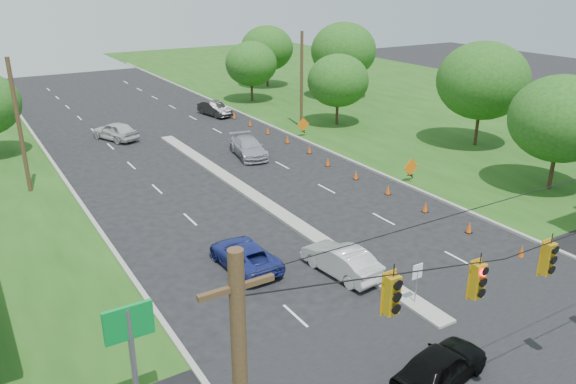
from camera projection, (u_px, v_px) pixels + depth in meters
ground at (530, 383)px, 20.24m from camera, size 160.00×160.00×0.00m
grass_right at (553, 138)px, 50.70m from camera, size 40.00×160.00×0.06m
cross_street at (530, 383)px, 20.24m from camera, size 160.00×14.00×0.02m
curb_left at (68, 185)px, 39.26m from camera, size 0.25×110.00×0.16m
curb_right at (309, 143)px, 49.04m from camera, size 0.25×110.00×0.16m
median at (256, 198)px, 36.98m from camera, size 1.00×34.00×0.18m
median_sign at (417, 276)px, 24.50m from camera, size 0.55×0.06×2.05m
utility_pole_far_left at (19, 127)px, 36.47m from camera, size 0.28×0.28×9.00m
utility_pole_far_right at (302, 81)px, 52.56m from camera, size 0.28×0.28×9.00m
cone_1 at (521, 251)px, 29.12m from camera, size 0.32×0.32×0.70m
cone_2 at (469, 227)px, 31.91m from camera, size 0.32×0.32×0.70m
cone_3 at (425, 207)px, 34.70m from camera, size 0.32×0.32×0.70m
cone_4 at (388, 190)px, 37.49m from camera, size 0.32×0.32×0.70m
cone_5 at (356, 175)px, 40.28m from camera, size 0.32×0.32×0.70m
cone_6 at (328, 162)px, 43.07m from camera, size 0.32×0.32×0.70m
cone_7 at (309, 149)px, 46.15m from camera, size 0.32×0.32×0.70m
cone_8 at (287, 139)px, 48.94m from camera, size 0.32×0.32×0.70m
cone_9 at (268, 131)px, 51.73m from camera, size 0.32×0.32×0.70m
cone_10 at (250, 123)px, 54.52m from camera, size 0.32×0.32×0.70m
cone_11 at (234, 115)px, 57.31m from camera, size 0.32×0.32×0.70m
cone_12 at (220, 109)px, 60.10m from camera, size 0.32×0.32×0.70m
work_sign_1 at (411, 168)px, 39.42m from camera, size 1.27×0.58×1.37m
work_sign_2 at (303, 125)px, 50.58m from camera, size 1.27×0.58×1.37m
tree_7 at (561, 119)px, 36.73m from camera, size 6.72×6.72×7.84m
tree_8 at (483, 81)px, 46.41m from camera, size 7.56×7.56×8.82m
tree_9 at (338, 81)px, 53.51m from camera, size 5.88×5.88×6.86m
tree_10 at (343, 51)px, 64.91m from camera, size 7.56×7.56×8.82m
tree_11 at (267, 48)px, 71.96m from camera, size 6.72×6.72×7.84m
tree_12 at (251, 64)px, 63.70m from camera, size 5.88×5.88×6.86m
black_sedan at (440, 366)px, 20.00m from camera, size 4.55×2.54×1.46m
white_sedan at (341, 260)px, 27.40m from camera, size 2.08×4.64×1.48m
blue_pickup at (244, 255)px, 28.05m from camera, size 2.29×4.80×1.32m
silver_car_far at (248, 147)px, 45.30m from camera, size 3.02×5.50×1.51m
silver_car_oncoming at (115, 131)px, 49.83m from camera, size 3.58×5.11×1.62m
dark_car_receding at (215, 109)px, 58.46m from camera, size 2.28×4.64×1.46m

